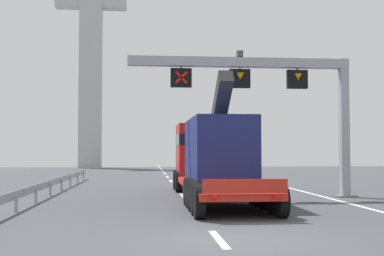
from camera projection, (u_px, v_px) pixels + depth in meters
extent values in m
plane|color=#424449|center=(236.00, 239.00, 12.45)|extent=(112.00, 112.00, 0.00)
cube|color=silver|center=(219.00, 239.00, 12.41)|extent=(0.20, 2.60, 0.01)
cube|color=silver|center=(195.00, 211.00, 18.37)|extent=(0.20, 2.60, 0.01)
cube|color=silver|center=(183.00, 196.00, 24.33)|extent=(0.20, 2.60, 0.01)
cube|color=silver|center=(176.00, 187.00, 30.29)|extent=(0.20, 2.60, 0.01)
cube|color=silver|center=(171.00, 181.00, 36.25)|extent=(0.20, 2.60, 0.01)
cube|color=silver|center=(167.00, 177.00, 42.22)|extent=(0.20, 2.60, 0.01)
cube|color=silver|center=(165.00, 174.00, 48.18)|extent=(0.20, 2.60, 0.01)
cube|color=silver|center=(163.00, 171.00, 54.14)|extent=(0.20, 2.60, 0.01)
cube|color=silver|center=(161.00, 169.00, 60.10)|extent=(0.20, 2.60, 0.01)
cube|color=silver|center=(160.00, 167.00, 66.06)|extent=(0.20, 2.60, 0.01)
cube|color=silver|center=(158.00, 166.00, 72.02)|extent=(0.20, 2.60, 0.01)
cube|color=silver|center=(157.00, 165.00, 77.99)|extent=(0.20, 2.60, 0.01)
cube|color=silver|center=(316.00, 195.00, 24.96)|extent=(0.20, 63.00, 0.01)
cube|color=#9EA0A5|center=(344.00, 128.00, 24.02)|extent=(0.40, 0.40, 6.61)
cube|color=slate|center=(345.00, 196.00, 23.88)|extent=(0.90, 0.90, 0.08)
cube|color=#9EA0A5|center=(240.00, 63.00, 23.70)|extent=(10.52, 0.44, 0.44)
cube|color=#4C4C51|center=(240.00, 54.00, 23.72)|extent=(0.28, 0.40, 0.28)
cube|color=black|center=(297.00, 79.00, 23.92)|extent=(0.98, 0.24, 0.89)
cube|color=#9EA0A5|center=(297.00, 69.00, 23.94)|extent=(0.08, 0.08, 0.16)
cone|color=orange|center=(298.00, 77.00, 23.79)|extent=(0.35, 0.35, 0.31)
cube|color=black|center=(240.00, 79.00, 23.66)|extent=(0.98, 0.24, 0.89)
cube|color=#9EA0A5|center=(240.00, 68.00, 23.69)|extent=(0.08, 0.08, 0.16)
cone|color=orange|center=(240.00, 76.00, 23.54)|extent=(0.35, 0.35, 0.31)
cube|color=black|center=(181.00, 78.00, 23.41)|extent=(0.98, 0.24, 0.89)
cube|color=#9EA0A5|center=(181.00, 67.00, 23.43)|extent=(0.08, 0.08, 0.16)
cube|color=red|center=(181.00, 77.00, 23.28)|extent=(0.60, 0.02, 0.60)
cube|color=red|center=(181.00, 77.00, 23.28)|extent=(0.60, 0.02, 0.60)
cube|color=red|center=(220.00, 186.00, 20.75)|extent=(2.83, 10.41, 0.24)
cube|color=red|center=(245.00, 186.00, 15.52)|extent=(2.66, 0.09, 0.44)
cylinder|color=black|center=(199.00, 202.00, 16.14)|extent=(0.32, 1.10, 1.10)
cylinder|color=black|center=(281.00, 201.00, 16.40)|extent=(0.32, 1.10, 1.10)
cylinder|color=black|center=(196.00, 199.00, 17.19)|extent=(0.32, 1.10, 1.10)
cylinder|color=black|center=(273.00, 198.00, 17.44)|extent=(0.32, 1.10, 1.10)
cylinder|color=black|center=(193.00, 196.00, 18.23)|extent=(0.32, 1.10, 1.10)
cylinder|color=black|center=(266.00, 195.00, 18.49)|extent=(0.32, 1.10, 1.10)
cylinder|color=black|center=(190.00, 194.00, 19.28)|extent=(0.32, 1.10, 1.10)
cylinder|color=black|center=(259.00, 193.00, 19.53)|extent=(0.32, 1.10, 1.10)
cylinder|color=black|center=(188.00, 191.00, 20.32)|extent=(0.32, 1.10, 1.10)
cylinder|color=black|center=(253.00, 191.00, 20.58)|extent=(0.32, 1.10, 1.10)
cube|color=red|center=(201.00, 152.00, 27.88)|extent=(2.59, 3.21, 3.10)
cube|color=black|center=(201.00, 140.00, 27.91)|extent=(2.61, 3.23, 0.60)
cylinder|color=black|center=(176.00, 180.00, 28.56)|extent=(0.34, 1.10, 1.10)
cylinder|color=black|center=(221.00, 179.00, 28.80)|extent=(0.34, 1.10, 1.10)
cylinder|color=black|center=(179.00, 182.00, 26.57)|extent=(0.34, 1.10, 1.10)
cylinder|color=black|center=(227.00, 182.00, 26.81)|extent=(0.34, 1.10, 1.10)
cube|color=navy|center=(218.00, 151.00, 21.22)|extent=(2.40, 5.73, 2.70)
cube|color=#2D2D33|center=(221.00, 103.00, 20.45)|extent=(0.57, 2.94, 2.29)
cube|color=red|center=(214.00, 196.00, 15.37)|extent=(0.20, 0.06, 0.12)
cube|color=red|center=(277.00, 196.00, 15.56)|extent=(0.20, 0.06, 0.12)
cube|color=#999EA3|center=(49.00, 184.00, 24.39)|extent=(0.04, 29.23, 0.32)
cube|color=#999EA3|center=(16.00, 204.00, 17.93)|extent=(0.10, 0.10, 0.60)
cube|color=#999EA3|center=(36.00, 196.00, 21.16)|extent=(0.10, 0.10, 0.60)
cube|color=#999EA3|center=(50.00, 190.00, 24.39)|extent=(0.10, 0.10, 0.60)
cube|color=#999EA3|center=(62.00, 185.00, 27.62)|extent=(0.10, 0.10, 0.60)
cube|color=#999EA3|center=(70.00, 182.00, 30.85)|extent=(0.10, 0.10, 0.60)
cube|color=#999EA3|center=(78.00, 179.00, 34.08)|extent=(0.10, 0.10, 0.60)
cube|color=#999EA3|center=(83.00, 176.00, 37.31)|extent=(0.10, 0.10, 0.60)
cube|color=#B7B7B2|center=(91.00, 35.00, 64.48)|extent=(2.80, 2.00, 34.12)
cube|color=#B7B7B2|center=(91.00, 4.00, 64.66)|extent=(9.00, 1.60, 1.40)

